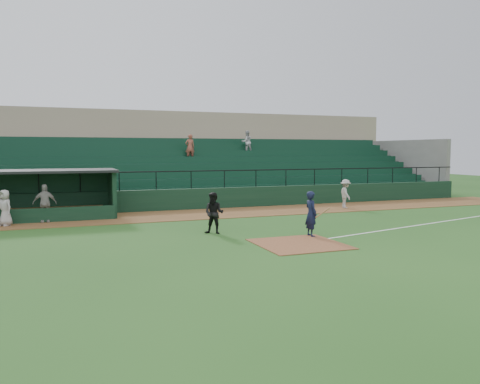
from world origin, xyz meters
name	(u,v)px	position (x,y,z in m)	size (l,w,h in m)	color
ground	(287,240)	(0.00, 0.00, 0.00)	(90.00, 90.00, 0.00)	#224E19
warning_track	(220,213)	(0.00, 8.00, 0.01)	(40.00, 4.00, 0.03)	brown
home_plate_dirt	(299,244)	(0.00, -1.00, 0.01)	(3.00, 3.00, 0.03)	brown
foul_line	(431,223)	(8.00, 1.20, 0.01)	(18.00, 0.09, 0.01)	white
stadium_structure	(182,166)	(0.00, 16.46, 2.30)	(38.00, 13.08, 6.40)	black
dugout	(22,192)	(-9.75, 9.56, 1.33)	(8.90, 3.20, 2.42)	black
batter_at_plate	(311,214)	(1.15, 0.21, 0.90)	(1.01, 0.70, 1.79)	black
umpire	(214,213)	(-2.21, 2.15, 0.84)	(0.82, 0.64, 1.69)	black
runner	(346,194)	(7.50, 7.46, 0.87)	(1.08, 0.62, 1.67)	#A7A19C
dugout_player_a	(45,203)	(-8.68, 7.77, 0.92)	(1.04, 0.43, 1.78)	#9E9993
dugout_player_b	(5,208)	(-10.30, 7.28, 0.83)	(0.78, 0.51, 1.61)	#ACA6A1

